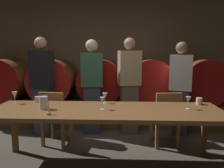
{
  "coord_description": "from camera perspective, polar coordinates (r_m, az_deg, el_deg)",
  "views": [
    {
      "loc": [
        0.41,
        -2.48,
        1.5
      ],
      "look_at": [
        0.27,
        0.7,
        1.04
      ],
      "focal_mm": 36.01,
      "sensor_mm": 36.0,
      "label": 1
    }
  ],
  "objects": [
    {
      "name": "chair_left",
      "position": [
        3.72,
        -14.32,
        -7.74
      ],
      "size": [
        0.45,
        0.45,
        0.88
      ],
      "rotation": [
        0.0,
        0.0,
        3.0
      ],
      "color": "olive",
      "rests_on": "ground"
    },
    {
      "name": "wine_barrel_right",
      "position": [
        4.66,
        9.42,
        0.82
      ],
      "size": [
        0.89,
        0.89,
        0.89
      ],
      "color": "brown",
      "rests_on": "barrel_shelf"
    },
    {
      "name": "candle_center",
      "position": [
        2.7,
        -15.81,
        -6.59
      ],
      "size": [
        0.05,
        0.05,
        0.17
      ],
      "color": "olive",
      "rests_on": "dining_table"
    },
    {
      "name": "guest_far_left",
      "position": [
        4.17,
        -17.24,
        -0.32
      ],
      "size": [
        0.41,
        0.3,
        1.75
      ],
      "rotation": [
        0.0,
        0.0,
        2.98
      ],
      "color": "#33384C",
      "rests_on": "ground"
    },
    {
      "name": "wine_barrel_center",
      "position": [
        4.65,
        -2.74,
        0.9
      ],
      "size": [
        0.89,
        0.89,
        0.89
      ],
      "color": "brown",
      "rests_on": "barrel_shelf"
    },
    {
      "name": "guest_center_right",
      "position": [
        4.03,
        4.39,
        -0.42
      ],
      "size": [
        0.42,
        0.32,
        1.74
      ],
      "rotation": [
        0.0,
        0.0,
        3.37
      ],
      "color": "brown",
      "rests_on": "ground"
    },
    {
      "name": "cup_right",
      "position": [
        3.33,
        21.24,
        -4.08
      ],
      "size": [
        0.08,
        0.08,
        0.09
      ],
      "primitive_type": "cylinder",
      "color": "beige",
      "rests_on": "dining_table"
    },
    {
      "name": "wine_barrel_left",
      "position": [
        4.84,
        -14.42,
        0.94
      ],
      "size": [
        0.89,
        0.89,
        0.89
      ],
      "color": "#513319",
      "rests_on": "barrel_shelf"
    },
    {
      "name": "back_wall",
      "position": [
        5.16,
        -2.1,
        7.51
      ],
      "size": [
        6.45,
        0.24,
        2.86
      ],
      "primitive_type": "cube",
      "color": "brown",
      "rests_on": "ground"
    },
    {
      "name": "guest_center_left",
      "position": [
        4.07,
        -5.07,
        -0.47
      ],
      "size": [
        0.4,
        0.27,
        1.71
      ],
      "rotation": [
        0.0,
        0.0,
        3.22
      ],
      "color": "#33384C",
      "rests_on": "ground"
    },
    {
      "name": "cup_left",
      "position": [
        3.42,
        -18.39,
        -3.7
      ],
      "size": [
        0.08,
        0.08,
        0.08
      ],
      "primitive_type": "cylinder",
      "color": "beige",
      "rests_on": "dining_table"
    },
    {
      "name": "wine_glass_center_left",
      "position": [
        2.83,
        -2.46,
        -4.24
      ],
      "size": [
        0.06,
        0.06,
        0.16
      ],
      "color": "silver",
      "rests_on": "dining_table"
    },
    {
      "name": "wine_glass_far_left",
      "position": [
        3.44,
        -23.5,
        -2.58
      ],
      "size": [
        0.08,
        0.08,
        0.17
      ],
      "color": "silver",
      "rests_on": "dining_table"
    },
    {
      "name": "dining_table",
      "position": [
        2.88,
        -1.68,
        -7.61
      ],
      "size": [
        2.94,
        0.9,
        0.77
      ],
      "color": "brown",
      "rests_on": "ground"
    },
    {
      "name": "pitcher",
      "position": [
        2.98,
        -16.98,
        -4.58
      ],
      "size": [
        0.11,
        0.11,
        0.16
      ],
      "color": "silver",
      "rests_on": "dining_table"
    },
    {
      "name": "chair_right",
      "position": [
        3.67,
        13.56,
        -7.94
      ],
      "size": [
        0.45,
        0.45,
        0.88
      ],
      "rotation": [
        0.0,
        0.0,
        3.29
      ],
      "color": "olive",
      "rests_on": "ground"
    },
    {
      "name": "wine_barrel_far_right",
      "position": [
        4.9,
        21.6,
        0.7
      ],
      "size": [
        0.89,
        0.89,
        0.89
      ],
      "color": "#513319",
      "rests_on": "barrel_shelf"
    },
    {
      "name": "guest_far_right",
      "position": [
        4.17,
        16.92,
        -0.96
      ],
      "size": [
        0.43,
        0.34,
        1.67
      ],
      "rotation": [
        0.0,
        0.0,
        2.86
      ],
      "color": "#33384C",
      "rests_on": "ground"
    },
    {
      "name": "barrel_shelf",
      "position": [
        4.78,
        -2.55,
        -7.1
      ],
      "size": [
        5.81,
        0.9,
        0.46
      ],
      "primitive_type": "cube",
      "color": "brown",
      "rests_on": "ground"
    },
    {
      "name": "wine_glass_far_right",
      "position": [
        3.01,
        18.79,
        -3.88
      ],
      "size": [
        0.07,
        0.07,
        0.16
      ],
      "color": "silver",
      "rests_on": "dining_table"
    },
    {
      "name": "wine_glass_center_right",
      "position": [
        3.17,
        -1.85,
        -3.07
      ],
      "size": [
        0.07,
        0.07,
        0.15
      ],
      "color": "silver",
      "rests_on": "dining_table"
    },
    {
      "name": "wine_barrel_far_left",
      "position": [
        5.22,
        -25.02,
        0.94
      ],
      "size": [
        0.89,
        0.89,
        0.89
      ],
      "color": "brown",
      "rests_on": "barrel_shelf"
    }
  ]
}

